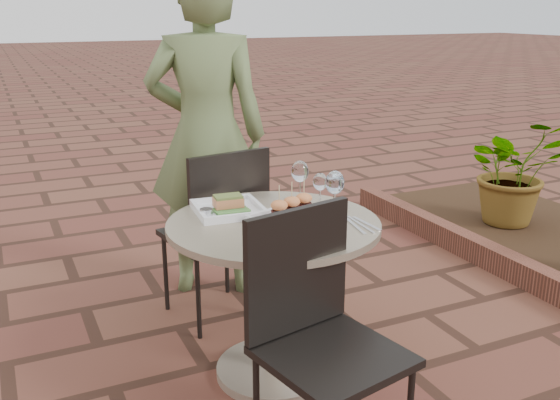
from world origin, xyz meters
name	(u,v)px	position (x,y,z in m)	size (l,w,h in m)	color
ground	(287,347)	(0.00, 0.00, 0.00)	(60.00, 60.00, 0.00)	#573022
cafe_table	(274,275)	(-0.15, -0.18, 0.48)	(0.90, 0.90, 0.73)	gray
chair_far	(220,222)	(-0.19, 0.40, 0.55)	(0.51, 0.51, 0.93)	black
chair_near	(316,320)	(-0.23, -0.72, 0.55)	(0.52, 0.52, 0.93)	black
diner	(207,135)	(-0.10, 0.82, 0.91)	(0.67, 0.44, 1.83)	#556638
plate_salmon	(228,208)	(-0.28, 0.02, 0.75)	(0.31, 0.31, 0.08)	white
plate_sliders	(292,214)	(-0.09, -0.23, 0.77)	(0.35, 0.35, 0.18)	white
plate_tuna	(299,236)	(-0.15, -0.41, 0.74)	(0.28, 0.28, 0.03)	white
wine_glass_right	(335,184)	(0.13, -0.20, 0.87)	(0.08, 0.08, 0.19)	white
wine_glass_mid	(300,173)	(0.08, 0.04, 0.86)	(0.08, 0.08, 0.19)	white
wine_glass_far	(320,183)	(0.13, -0.07, 0.84)	(0.07, 0.07, 0.15)	white
steel_ramekin	(206,214)	(-0.39, -0.02, 0.75)	(0.06, 0.06, 0.04)	silver
cutlery_set	(361,224)	(0.16, -0.37, 0.73)	(0.10, 0.23, 0.00)	silver
planter_curb	(495,259)	(1.60, 0.30, 0.07)	(0.12, 3.00, 0.15)	brown
potted_plant_a	(514,171)	(2.23, 0.83, 0.46)	(0.71, 0.62, 0.79)	#33662D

